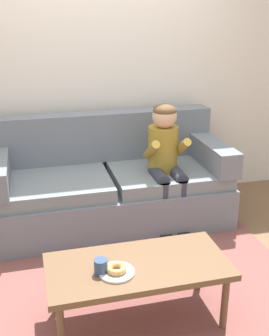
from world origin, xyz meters
name	(u,v)px	position (x,y,z in m)	size (l,w,h in m)	color
ground	(131,271)	(0.00, 0.00, 0.00)	(10.00, 10.00, 0.00)	brown
wall_back	(94,60)	(0.00, 1.40, 1.40)	(8.00, 0.10, 2.80)	silver
area_rug	(139,290)	(0.00, -0.25, 0.01)	(2.31, 1.65, 0.01)	brown
couch	(109,186)	(0.01, 0.85, 0.34)	(2.09, 0.90, 0.95)	slate
coffee_table	(138,270)	(-0.09, -0.53, 0.37)	(1.10, 0.52, 0.42)	brown
person_child	(166,155)	(0.47, 0.64, 0.67)	(0.34, 0.58, 1.10)	olive
plate	(117,272)	(-0.23, -0.59, 0.43)	(0.21, 0.21, 0.01)	white
donut	(117,269)	(-0.23, -0.59, 0.45)	(0.12, 0.12, 0.04)	tan
mug	(101,266)	(-0.32, -0.57, 0.46)	(0.08, 0.08, 0.09)	#334C72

